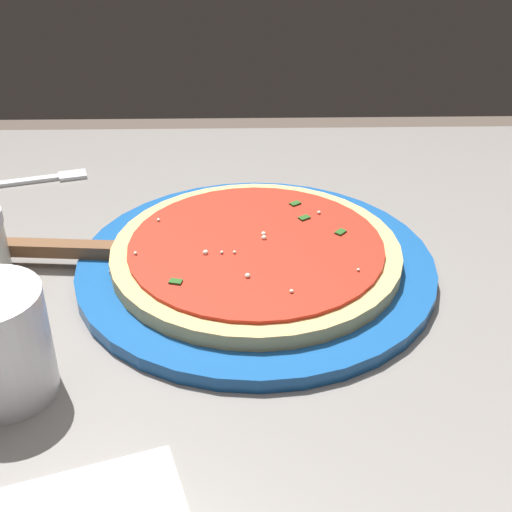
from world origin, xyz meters
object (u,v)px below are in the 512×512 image
(pizza, at_px, (256,252))
(fork, at_px, (24,181))
(pizza_server, at_px, (93,251))
(serving_plate, at_px, (256,266))

(pizza, height_order, fork, pizza)
(pizza_server, bearing_deg, fork, 121.88)
(pizza_server, bearing_deg, serving_plate, -4.47)
(serving_plate, bearing_deg, pizza, 35.89)
(serving_plate, height_order, pizza_server, pizza_server)
(pizza_server, relative_size, fork, 1.21)
(pizza, distance_m, pizza_server, 0.17)
(pizza, bearing_deg, serving_plate, -144.11)
(serving_plate, relative_size, pizza, 1.24)
(serving_plate, distance_m, pizza, 0.02)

